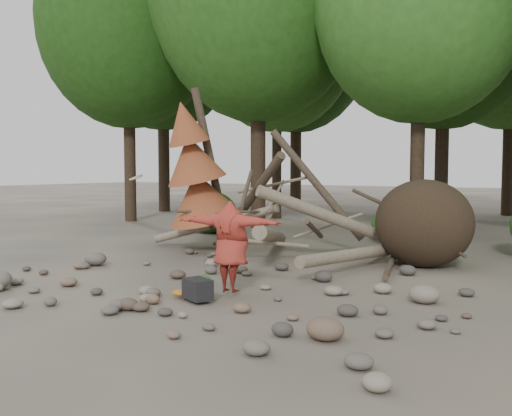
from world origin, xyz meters
The scene contains 12 objects.
ground centered at (0.00, 0.00, 0.00)m, with size 120.00×120.00×0.00m, color #514C44.
deadfall_pile centered at (2.02, 4.24, 0.95)m, with size 8.55×5.24×3.30m.
dead_conifer centered at (-3.12, 3.37, 2.11)m, with size 2.06×2.16×4.35m.
bush_left centered at (-5.50, 7.20, 0.72)m, with size 1.80×1.80×1.44m, color #225015.
bush_mid centered at (0.80, 7.80, 0.56)m, with size 1.40×1.40×1.12m, color #2D661D.
frisbee_thrower centered at (0.59, -0.43, 0.87)m, with size 3.12×0.75×2.04m.
backpack centered at (0.38, -1.10, 0.17)m, with size 0.50×0.33×0.33m, color black.
cloth_green centered at (-0.40, 0.03, 0.07)m, with size 0.38×0.32×0.14m, color #296026.
cloth_orange centered at (-0.03, -1.05, 0.05)m, with size 0.30×0.25×0.11m, color #BB7120.
boulder_front_right centered at (3.07, -1.88, 0.15)m, with size 0.50×0.45×0.30m, color brown.
boulder_mid_right centered at (3.59, 0.83, 0.15)m, with size 0.51×0.46×0.31m, color gray.
boulder_mid_left centered at (-3.81, 0.51, 0.16)m, with size 0.52×0.47×0.31m, color #655D55.
Camera 1 is at (6.14, -8.49, 2.22)m, focal length 40.00 mm.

